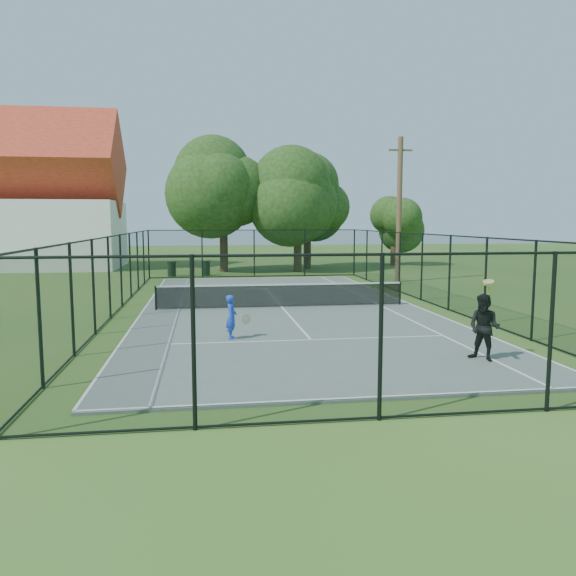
{
  "coord_description": "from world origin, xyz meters",
  "views": [
    {
      "loc": [
        -3.02,
        -22.34,
        3.55
      ],
      "look_at": [
        -0.18,
        -3.0,
        1.2
      ],
      "focal_mm": 35.0,
      "sensor_mm": 36.0,
      "label": 1
    }
  ],
  "objects": [
    {
      "name": "tennis_net",
      "position": [
        0.0,
        0.0,
        0.58
      ],
      "size": [
        10.08,
        0.08,
        0.95
      ],
      "color": "black",
      "rests_on": "tennis_court"
    },
    {
      "name": "trash_bin_right",
      "position": [
        -3.05,
        14.38,
        0.48
      ],
      "size": [
        0.58,
        0.58,
        0.95
      ],
      "color": "black",
      "rests_on": "ground"
    },
    {
      "name": "fence",
      "position": [
        0.0,
        0.0,
        1.5
      ],
      "size": [
        13.1,
        26.1,
        3.0
      ],
      "color": "black",
      "rests_on": "ground"
    },
    {
      "name": "tree_far_right",
      "position": [
        11.87,
        20.79,
        3.11
      ],
      "size": [
        3.81,
        3.81,
        5.04
      ],
      "color": "#332114",
      "rests_on": "ground"
    },
    {
      "name": "building",
      "position": [
        -17.0,
        22.0,
        4.93
      ],
      "size": [
        15.3,
        8.15,
        11.87
      ],
      "color": "silver",
      "rests_on": "ground"
    },
    {
      "name": "trash_bin_left",
      "position": [
        -5.21,
        14.19,
        0.48
      ],
      "size": [
        0.58,
        0.58,
        0.95
      ],
      "color": "black",
      "rests_on": "ground"
    },
    {
      "name": "tennis_court",
      "position": [
        0.0,
        0.0,
        0.03
      ],
      "size": [
        11.0,
        24.0,
        0.06
      ],
      "primitive_type": "cube",
      "color": "slate",
      "rests_on": "ground"
    },
    {
      "name": "tree_near_left",
      "position": [
        -1.77,
        17.02,
        5.03
      ],
      "size": [
        6.27,
        6.27,
        8.17
      ],
      "color": "#332114",
      "rests_on": "ground"
    },
    {
      "name": "ground",
      "position": [
        0.0,
        0.0,
        0.0
      ],
      "size": [
        120.0,
        120.0,
        0.0
      ],
      "primitive_type": "plane",
      "color": "#345A1F"
    },
    {
      "name": "player_black",
      "position": [
        3.84,
        -9.41,
        0.9
      ],
      "size": [
        1.0,
        1.08,
        2.02
      ],
      "color": "black",
      "rests_on": "tennis_court"
    },
    {
      "name": "tree_near_right",
      "position": [
        4.47,
        18.84,
        4.81
      ],
      "size": [
        5.48,
        5.48,
        7.57
      ],
      "color": "#332114",
      "rests_on": "ground"
    },
    {
      "name": "utility_pole",
      "position": [
        8.05,
        9.0,
        4.21
      ],
      "size": [
        1.4,
        0.3,
        8.29
      ],
      "color": "#4C3823",
      "rests_on": "ground"
    },
    {
      "name": "tree_near_mid",
      "position": [
        3.32,
        16.28,
        4.55
      ],
      "size": [
        5.66,
        5.66,
        7.4
      ],
      "color": "#332114",
      "rests_on": "ground"
    },
    {
      "name": "player_blue",
      "position": [
        -2.3,
        -5.88,
        0.71
      ],
      "size": [
        0.77,
        0.52,
        1.31
      ],
      "color": "blue",
      "rests_on": "tennis_court"
    }
  ]
}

